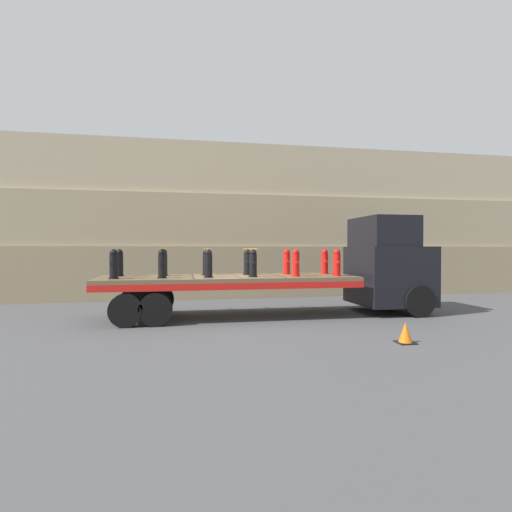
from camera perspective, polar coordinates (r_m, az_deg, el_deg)
name	(u,v)px	position (r m, az deg, el deg)	size (l,w,h in m)	color
ground_plane	(229,317)	(13.04, -3.89, -8.68)	(120.00, 120.00, 0.00)	#474749
rock_cliff	(213,222)	(19.12, -6.13, 4.83)	(60.00, 3.30, 6.95)	gray
truck_cab	(390,266)	(14.65, 18.57, -1.31)	(2.31, 2.63, 3.29)	black
flatbed_trailer	(206,285)	(12.85, -7.17, -4.20)	(8.11, 2.63, 1.32)	brown
fire_hydrant_black_near_0	(114,264)	(12.37, -19.67, -1.12)	(0.29, 0.47, 0.87)	black
fire_hydrant_black_far_0	(119,263)	(13.47, -18.93, -0.95)	(0.29, 0.47, 0.87)	black
fire_hydrant_black_near_1	(162,264)	(12.23, -13.27, -1.12)	(0.29, 0.47, 0.87)	black
fire_hydrant_black_far_1	(164,263)	(13.35, -13.05, -0.94)	(0.29, 0.47, 0.87)	black
fire_hydrant_black_near_2	(209,264)	(12.25, -6.80, -1.09)	(0.29, 0.47, 0.87)	black
fire_hydrant_black_far_2	(206,262)	(13.36, -7.12, -0.92)	(0.29, 0.47, 0.87)	black
fire_hydrant_black_near_3	(253,263)	(12.42, -0.43, -1.06)	(0.29, 0.47, 0.87)	black
fire_hydrant_black_far_3	(247,262)	(13.52, -1.27, -0.89)	(0.29, 0.47, 0.87)	black
fire_hydrant_red_near_4	(296,263)	(12.74, 5.70, -1.01)	(0.29, 0.47, 0.87)	red
fire_hydrant_red_far_4	(287,262)	(13.81, 4.40, -0.86)	(0.29, 0.47, 0.87)	red
fire_hydrant_red_near_5	(337,263)	(13.19, 11.47, -0.96)	(0.29, 0.47, 0.87)	red
fire_hydrant_red_far_5	(325,262)	(14.23, 9.78, -0.81)	(0.29, 0.47, 0.87)	red
cargo_strap_rear	(163,249)	(12.78, -13.16, 1.00)	(0.05, 2.73, 0.01)	yellow
cargo_strap_middle	(207,249)	(12.80, -6.97, 1.02)	(0.05, 2.73, 0.01)	yellow
cargo_strap_front	(250,249)	(12.96, -0.86, 1.03)	(0.05, 2.73, 0.01)	yellow
traffic_cone	(405,333)	(10.07, 20.56, -10.27)	(0.41, 0.41, 0.48)	black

